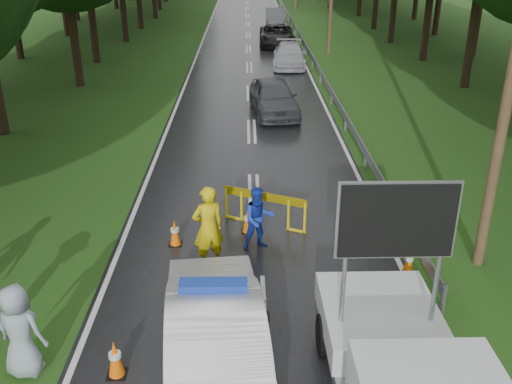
{
  "coord_description": "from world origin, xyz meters",
  "views": [
    {
      "loc": [
        -0.23,
        -9.45,
        7.02
      ],
      "look_at": [
        0.01,
        3.29,
        1.3
      ],
      "focal_mm": 40.0,
      "sensor_mm": 36.0,
      "label": 1
    }
  ],
  "objects_px": {
    "work_truck": "(403,377)",
    "barrier": "(265,201)",
    "queue_car_first": "(274,97)",
    "queue_car_third": "(277,35)",
    "civilian": "(259,219)",
    "queue_car_fourth": "(275,17)",
    "police_sedan": "(215,327)",
    "queue_car_second": "(289,55)",
    "officer": "(208,227)"
  },
  "relations": [
    {
      "from": "work_truck",
      "to": "barrier",
      "type": "relative_size",
      "value": 2.16
    },
    {
      "from": "queue_car_first",
      "to": "queue_car_third",
      "type": "height_order",
      "value": "queue_car_first"
    },
    {
      "from": "civilian",
      "to": "queue_car_fourth",
      "type": "xyz_separation_m",
      "value": [
        2.29,
        38.1,
        -0.06
      ]
    },
    {
      "from": "police_sedan",
      "to": "queue_car_third",
      "type": "bearing_deg",
      "value": -100.64
    },
    {
      "from": "queue_car_second",
      "to": "queue_car_fourth",
      "type": "bearing_deg",
      "value": 93.83
    },
    {
      "from": "queue_car_third",
      "to": "queue_car_fourth",
      "type": "distance_m",
      "value": 9.69
    },
    {
      "from": "queue_car_third",
      "to": "police_sedan",
      "type": "bearing_deg",
      "value": -93.81
    },
    {
      "from": "officer",
      "to": "queue_car_second",
      "type": "relative_size",
      "value": 0.44
    },
    {
      "from": "work_truck",
      "to": "civilian",
      "type": "xyz_separation_m",
      "value": [
        -2.03,
        5.67,
        -0.19
      ]
    },
    {
      "from": "barrier",
      "to": "civilian",
      "type": "distance_m",
      "value": 1.19
    },
    {
      "from": "barrier",
      "to": "police_sedan",
      "type": "bearing_deg",
      "value": -76.34
    },
    {
      "from": "police_sedan",
      "to": "queue_car_fourth",
      "type": "height_order",
      "value": "police_sedan"
    },
    {
      "from": "queue_car_first",
      "to": "queue_car_second",
      "type": "xyz_separation_m",
      "value": [
        1.39,
        9.89,
        -0.1
      ]
    },
    {
      "from": "work_truck",
      "to": "queue_car_first",
      "type": "relative_size",
      "value": 1.03
    },
    {
      "from": "queue_car_first",
      "to": "police_sedan",
      "type": "bearing_deg",
      "value": -102.76
    },
    {
      "from": "work_truck",
      "to": "queue_car_fourth",
      "type": "height_order",
      "value": "work_truck"
    },
    {
      "from": "civilian",
      "to": "queue_car_second",
      "type": "height_order",
      "value": "civilian"
    },
    {
      "from": "officer",
      "to": "barrier",
      "type": "bearing_deg",
      "value": -146.23
    },
    {
      "from": "queue_car_first",
      "to": "queue_car_fourth",
      "type": "distance_m",
      "value": 26.56
    },
    {
      "from": "barrier",
      "to": "work_truck",
      "type": "bearing_deg",
      "value": -49.99
    },
    {
      "from": "queue_car_second",
      "to": "barrier",
      "type": "bearing_deg",
      "value": -92.14
    },
    {
      "from": "work_truck",
      "to": "officer",
      "type": "xyz_separation_m",
      "value": [
        -3.2,
        4.84,
        0.02
      ]
    },
    {
      "from": "work_truck",
      "to": "civilian",
      "type": "height_order",
      "value": "work_truck"
    },
    {
      "from": "officer",
      "to": "civilian",
      "type": "xyz_separation_m",
      "value": [
        1.16,
        0.82,
        -0.21
      ]
    },
    {
      "from": "police_sedan",
      "to": "work_truck",
      "type": "height_order",
      "value": "work_truck"
    },
    {
      "from": "barrier",
      "to": "queue_car_fourth",
      "type": "relative_size",
      "value": 0.47
    },
    {
      "from": "officer",
      "to": "civilian",
      "type": "relative_size",
      "value": 1.26
    },
    {
      "from": "police_sedan",
      "to": "civilian",
      "type": "bearing_deg",
      "value": -107.61
    },
    {
      "from": "civilian",
      "to": "queue_car_first",
      "type": "distance_m",
      "value": 11.61
    },
    {
      "from": "police_sedan",
      "to": "queue_car_second",
      "type": "height_order",
      "value": "police_sedan"
    },
    {
      "from": "work_truck",
      "to": "queue_car_second",
      "type": "xyz_separation_m",
      "value": [
        0.26,
        27.14,
        -0.33
      ]
    },
    {
      "from": "officer",
      "to": "queue_car_fourth",
      "type": "height_order",
      "value": "officer"
    },
    {
      "from": "police_sedan",
      "to": "work_truck",
      "type": "xyz_separation_m",
      "value": [
        2.9,
        -1.55,
        0.21
      ]
    },
    {
      "from": "barrier",
      "to": "officer",
      "type": "distance_m",
      "value": 2.43
    },
    {
      "from": "queue_car_first",
      "to": "queue_car_third",
      "type": "bearing_deg",
      "value": 80.24
    },
    {
      "from": "work_truck",
      "to": "queue_car_second",
      "type": "distance_m",
      "value": 27.14
    },
    {
      "from": "officer",
      "to": "queue_car_fourth",
      "type": "xyz_separation_m",
      "value": [
        3.45,
        38.93,
        -0.26
      ]
    },
    {
      "from": "work_truck",
      "to": "queue_car_third",
      "type": "bearing_deg",
      "value": 89.83
    },
    {
      "from": "queue_car_first",
      "to": "officer",
      "type": "bearing_deg",
      "value": -105.79
    },
    {
      "from": "civilian",
      "to": "queue_car_third",
      "type": "distance_m",
      "value": 28.48
    },
    {
      "from": "queue_car_second",
      "to": "queue_car_third",
      "type": "height_order",
      "value": "queue_car_third"
    },
    {
      "from": "work_truck",
      "to": "queue_car_third",
      "type": "height_order",
      "value": "work_truck"
    },
    {
      "from": "barrier",
      "to": "civilian",
      "type": "height_order",
      "value": "civilian"
    },
    {
      "from": "barrier",
      "to": "queue_car_second",
      "type": "relative_size",
      "value": 0.47
    },
    {
      "from": "civilian",
      "to": "barrier",
      "type": "bearing_deg",
      "value": 65.39
    },
    {
      "from": "barrier",
      "to": "queue_car_first",
      "type": "height_order",
      "value": "queue_car_first"
    },
    {
      "from": "queue_car_second",
      "to": "work_truck",
      "type": "bearing_deg",
      "value": -86.76
    },
    {
      "from": "queue_car_first",
      "to": "queue_car_second",
      "type": "relative_size",
      "value": 0.97
    },
    {
      "from": "work_truck",
      "to": "civilian",
      "type": "bearing_deg",
      "value": 109.38
    },
    {
      "from": "police_sedan",
      "to": "officer",
      "type": "height_order",
      "value": "officer"
    }
  ]
}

